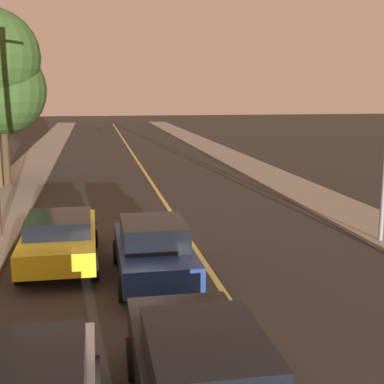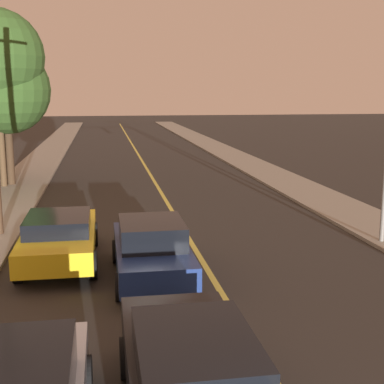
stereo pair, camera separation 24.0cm
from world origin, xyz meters
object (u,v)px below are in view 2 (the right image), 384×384
(car_outer_lane_second, at_px, (59,237))
(car_near_lane_front, at_px, (194,379))
(car_near_lane_second, at_px, (151,249))
(tree_left_near, at_px, (6,90))
(streetlamp_right, at_px, (379,79))

(car_outer_lane_second, bearing_deg, car_near_lane_front, -73.32)
(car_near_lane_front, distance_m, car_outer_lane_second, 8.01)
(car_near_lane_front, bearing_deg, car_near_lane_second, 90.00)
(car_near_lane_second, bearing_deg, tree_left_near, 111.36)
(streetlamp_right, bearing_deg, car_near_lane_second, -164.97)
(car_near_lane_second, distance_m, car_outer_lane_second, 2.82)
(car_outer_lane_second, height_order, tree_left_near, tree_left_near)
(car_near_lane_front, height_order, car_near_lane_second, car_near_lane_second)
(streetlamp_right, distance_m, tree_left_near, 17.21)
(tree_left_near, bearing_deg, car_near_lane_front, -74.73)
(car_near_lane_second, bearing_deg, car_near_lane_front, -90.00)
(car_near_lane_second, height_order, car_outer_lane_second, car_near_lane_second)
(car_near_lane_second, xyz_separation_m, car_outer_lane_second, (-2.30, 1.62, -0.02))
(car_near_lane_front, height_order, car_outer_lane_second, car_near_lane_front)
(car_near_lane_second, xyz_separation_m, streetlamp_right, (6.65, 1.79, 4.11))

